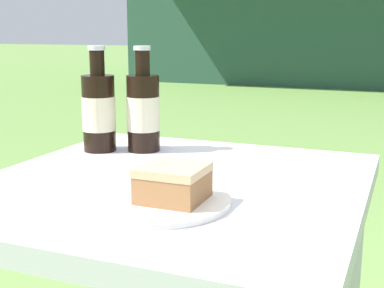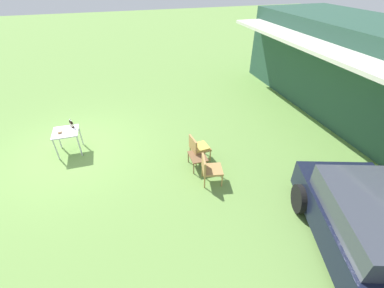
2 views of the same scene
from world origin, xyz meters
The scene contains 6 objects.
patio_table centered at (0.00, 0.00, 0.67)m, with size 0.71×0.73×0.76m.
cake_on_plate centered at (0.05, -0.14, 0.78)m, with size 0.25×0.25×0.07m.
cola_bottle_near centered at (-0.17, 0.20, 0.85)m, with size 0.08×0.08×0.24m.
cola_bottle_far centered at (-0.26, 0.17, 0.85)m, with size 0.08×0.08×0.24m.
fork centered at (-0.01, -0.12, 0.76)m, with size 0.16×0.05×0.01m.
loose_bottle_cap centered at (-0.06, 0.09, 0.76)m, with size 0.03×0.03×0.01m.
Camera 1 is at (0.41, -0.90, 1.04)m, focal length 50.00 mm.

